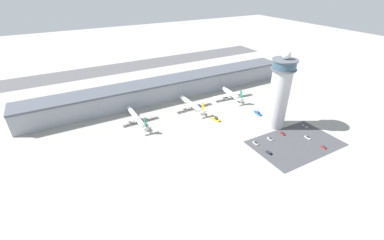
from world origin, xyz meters
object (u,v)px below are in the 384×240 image
(control_tower, at_px, (279,92))
(car_navy_sedan, at_px, (305,126))
(service_truck_catering, at_px, (225,98))
(car_blue_compact, at_px, (256,143))
(service_truck_baggage, at_px, (258,113))
(airplane_gate_charlie, at_px, (232,94))
(service_truck_fuel, at_px, (216,119))
(car_maroon_suv, at_px, (269,153))
(car_white_wagon, at_px, (308,137))
(airplane_gate_alpha, at_px, (137,118))
(car_grey_coupe, at_px, (324,147))
(car_yellow_taxi, at_px, (282,134))
(car_black_suv, at_px, (270,139))
(airplane_gate_bravo, at_px, (192,105))

(control_tower, xyz_separation_m, car_navy_sedan, (20.84, -13.80, -28.27))
(service_truck_catering, height_order, car_blue_compact, service_truck_catering)
(service_truck_baggage, bearing_deg, airplane_gate_charlie, 90.55)
(airplane_gate_charlie, bearing_deg, service_truck_fuel, -142.29)
(car_navy_sedan, bearing_deg, car_maroon_suv, -166.01)
(control_tower, height_order, car_white_wagon, control_tower)
(airplane_gate_alpha, bearing_deg, car_grey_coupe, -43.32)
(airplane_gate_charlie, height_order, car_blue_compact, airplane_gate_charlie)
(service_truck_fuel, height_order, car_white_wagon, service_truck_fuel)
(control_tower, bearing_deg, car_maroon_suv, -138.62)
(car_yellow_taxi, distance_m, car_black_suv, 13.22)
(airplane_gate_alpha, relative_size, airplane_gate_bravo, 1.08)
(airplane_gate_bravo, relative_size, car_grey_coupe, 9.24)
(car_white_wagon, bearing_deg, car_grey_coupe, -91.92)
(airplane_gate_alpha, bearing_deg, car_white_wagon, -38.82)
(control_tower, bearing_deg, car_grey_coupe, -78.54)
(airplane_gate_alpha, relative_size, car_yellow_taxi, 9.14)
(airplane_gate_alpha, xyz_separation_m, service_truck_catering, (90.39, 3.09, -3.41))
(service_truck_catering, xyz_separation_m, service_truck_fuel, (-31.80, -31.03, -0.06))
(service_truck_catering, xyz_separation_m, car_black_suv, (-12.28, -74.49, -0.37))
(service_truck_fuel, xyz_separation_m, car_blue_compact, (6.42, -42.60, -0.31))
(control_tower, distance_m, service_truck_baggage, 34.90)
(control_tower, relative_size, service_truck_catering, 9.76)
(car_white_wagon, bearing_deg, car_yellow_taxi, 134.12)
(service_truck_baggage, relative_size, car_grey_coupe, 2.11)
(control_tower, height_order, service_truck_catering, control_tower)
(airplane_gate_alpha, height_order, car_blue_compact, airplane_gate_alpha)
(airplane_gate_alpha, xyz_separation_m, airplane_gate_bravo, (51.54, 0.49, -0.23))
(airplane_gate_alpha, xyz_separation_m, car_yellow_taxi, (91.30, -70.62, -3.72))
(car_blue_compact, distance_m, car_maroon_suv, 13.30)
(service_truck_fuel, xyz_separation_m, car_yellow_taxi, (32.71, -42.68, -0.25))
(control_tower, distance_m, airplane_gate_charlie, 63.65)
(car_blue_compact, height_order, car_navy_sedan, car_blue_compact)
(airplane_gate_charlie, height_order, car_maroon_suv, airplane_gate_charlie)
(service_truck_fuel, bearing_deg, car_white_wagon, -50.86)
(control_tower, distance_m, car_white_wagon, 39.51)
(airplane_gate_bravo, relative_size, car_navy_sedan, 8.62)
(airplane_gate_charlie, distance_m, car_navy_sedan, 75.27)
(car_black_suv, bearing_deg, service_truck_baggage, 61.65)
(control_tower, height_order, car_maroon_suv, control_tower)
(car_white_wagon, bearing_deg, service_truck_fuel, 129.14)
(airplane_gate_bravo, height_order, car_grey_coupe, airplane_gate_bravo)
(control_tower, height_order, airplane_gate_alpha, control_tower)
(airplane_gate_bravo, xyz_separation_m, car_navy_sedan, (64.58, -71.65, -3.57))
(airplane_gate_bravo, bearing_deg, service_truck_fuel, -76.07)
(car_blue_compact, height_order, car_yellow_taxi, car_yellow_taxi)
(service_truck_baggage, xyz_separation_m, car_maroon_suv, (-31.70, -47.32, -0.31))
(car_maroon_suv, height_order, car_black_suv, car_black_suv)
(airplane_gate_charlie, bearing_deg, service_truck_baggage, -89.45)
(service_truck_catering, distance_m, car_white_wagon, 87.74)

